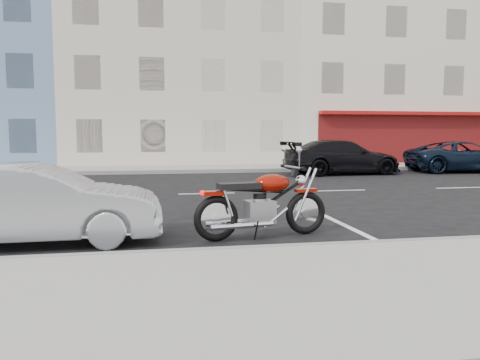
% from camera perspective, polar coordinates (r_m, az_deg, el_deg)
% --- Properties ---
extents(ground, '(120.00, 120.00, 0.00)m').
position_cam_1_polar(ground, '(13.68, 4.28, -1.48)').
color(ground, black).
rests_on(ground, ground).
extents(sidewalk_far, '(80.00, 3.40, 0.15)m').
position_cam_1_polar(sidewalk_far, '(21.95, -14.42, 1.23)').
color(sidewalk_far, gray).
rests_on(sidewalk_far, ground).
extents(curb_near, '(80.00, 0.12, 0.16)m').
position_cam_1_polar(curb_near, '(6.53, -24.14, -9.12)').
color(curb_near, gray).
rests_on(curb_near, ground).
extents(curb_far, '(80.00, 0.12, 0.16)m').
position_cam_1_polar(curb_far, '(20.26, -14.76, 0.88)').
color(curb_far, gray).
rests_on(curb_far, ground).
extents(bldg_cream, '(12.00, 12.00, 11.50)m').
position_cam_1_polar(bldg_cream, '(29.75, -7.71, 13.41)').
color(bldg_cream, beige).
rests_on(bldg_cream, ground).
extents(bldg_corner, '(14.00, 12.00, 12.50)m').
position_cam_1_polar(bldg_corner, '(33.10, 16.05, 13.32)').
color(bldg_corner, beige).
rests_on(bldg_corner, ground).
extents(fire_hydrant, '(0.20, 0.20, 0.72)m').
position_cam_1_polar(fire_hydrant, '(26.60, 25.14, 2.59)').
color(fire_hydrant, beige).
rests_on(fire_hydrant, sidewalk_far).
extents(motorcycle, '(2.30, 0.83, 1.16)m').
position_cam_1_polar(motorcycle, '(7.96, 8.21, -2.79)').
color(motorcycle, black).
rests_on(motorcycle, ground).
extents(sedan_silver, '(3.78, 1.35, 1.24)m').
position_cam_1_polar(sedan_silver, '(7.80, -23.51, -2.70)').
color(sedan_silver, '#A1A3A8').
rests_on(sedan_silver, ground).
extents(suv_far, '(5.11, 2.75, 1.36)m').
position_cam_1_polar(suv_far, '(23.09, 25.58, 2.57)').
color(suv_far, black).
rests_on(suv_far, ground).
extents(car_far, '(5.09, 2.36, 1.44)m').
position_cam_1_polar(car_far, '(20.13, 12.32, 2.73)').
color(car_far, black).
rests_on(car_far, ground).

